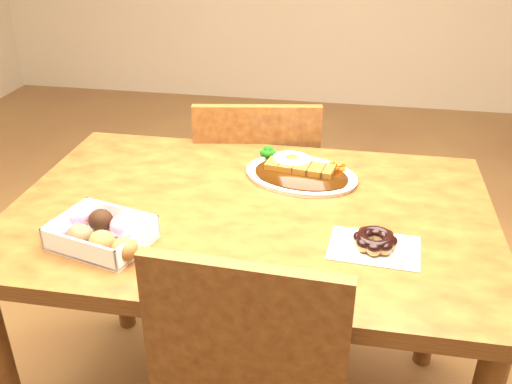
% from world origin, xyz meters
% --- Properties ---
extents(table, '(1.20, 0.80, 0.75)m').
position_xyz_m(table, '(0.00, 0.00, 0.65)').
color(table, '#4B210F').
rests_on(table, ground).
extents(chair_far, '(0.48, 0.48, 0.87)m').
position_xyz_m(chair_far, '(-0.08, 0.54, 0.48)').
color(chair_far, '#4B210F').
rests_on(chair_far, ground).
extents(katsu_curry_plate, '(0.35, 0.28, 0.06)m').
position_xyz_m(katsu_curry_plate, '(0.10, 0.19, 0.77)').
color(katsu_curry_plate, white).
rests_on(katsu_curry_plate, table).
extents(donut_box, '(0.24, 0.21, 0.06)m').
position_xyz_m(donut_box, '(-0.30, -0.22, 0.78)').
color(donut_box, white).
rests_on(donut_box, table).
extents(pon_de_ring, '(0.21, 0.15, 0.04)m').
position_xyz_m(pon_de_ring, '(0.30, -0.13, 0.77)').
color(pon_de_ring, silver).
rests_on(pon_de_ring, table).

